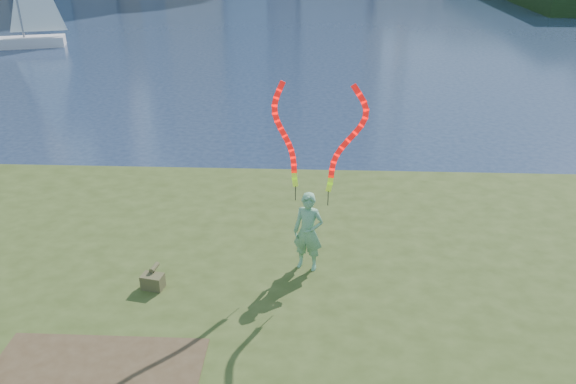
{
  "coord_description": "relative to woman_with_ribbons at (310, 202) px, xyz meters",
  "views": [
    {
      "loc": [
        0.99,
        -8.79,
        6.89
      ],
      "look_at": [
        0.55,
        1.0,
        2.19
      ],
      "focal_mm": 35.0,
      "sensor_mm": 36.0,
      "label": 1
    }
  ],
  "objects": [
    {
      "name": "woman_with_ribbons",
      "position": [
        0.0,
        0.0,
        0.0
      ],
      "size": [
        1.95,
        0.67,
        3.98
      ],
      "rotation": [
        0.0,
        0.0,
        -0.3
      ],
      "color": "#18792F",
      "rests_on": "grassy_knoll"
    },
    {
      "name": "canvas_bag",
      "position": [
        -2.86,
        -0.84,
        -1.26
      ],
      "size": [
        0.43,
        0.49,
        0.37
      ],
      "rotation": [
        0.0,
        0.0,
        -0.19
      ],
      "color": "#434322",
      "rests_on": "grassy_knoll"
    },
    {
      "name": "ground",
      "position": [
        -0.97,
        -0.53,
        -2.22
      ],
      "size": [
        320.0,
        320.0,
        0.0
      ],
      "primitive_type": "plane",
      "color": "#1B2944",
      "rests_on": "ground"
    },
    {
      "name": "sailboat",
      "position": [
        -17.48,
        25.06,
        -0.94
      ],
      "size": [
        4.9,
        2.77,
        7.42
      ],
      "rotation": [
        0.0,
        0.0,
        0.3
      ],
      "color": "silver",
      "rests_on": "ground"
    }
  ]
}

